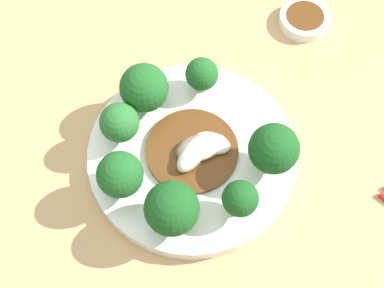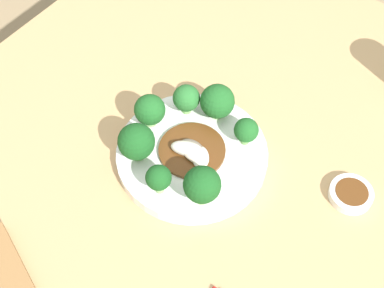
% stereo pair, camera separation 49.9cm
% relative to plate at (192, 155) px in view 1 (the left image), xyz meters
% --- Properties ---
extents(table, '(1.12, 0.87, 0.70)m').
position_rel_plate_xyz_m(table, '(0.01, -0.03, -0.36)').
color(table, tan).
rests_on(table, ground_plane).
extents(plate, '(0.25, 0.25, 0.02)m').
position_rel_plate_xyz_m(plate, '(0.00, 0.00, 0.00)').
color(plate, white).
rests_on(plate, table).
extents(broccoli_west, '(0.06, 0.06, 0.07)m').
position_rel_plate_xyz_m(broccoli_west, '(-0.09, -0.01, 0.05)').
color(broccoli_west, '#89B76B').
rests_on(broccoli_west, plate).
extents(broccoli_northwest, '(0.04, 0.04, 0.05)m').
position_rel_plate_xyz_m(broccoli_northwest, '(-0.07, 0.06, 0.04)').
color(broccoli_northwest, '#70A356').
rests_on(broccoli_northwest, plate).
extents(broccoli_southeast, '(0.06, 0.06, 0.07)m').
position_rel_plate_xyz_m(broccoli_southeast, '(0.06, -0.06, 0.05)').
color(broccoli_southeast, '#70A356').
rests_on(broccoli_southeast, plate).
extents(broccoli_south, '(0.05, 0.05, 0.06)m').
position_rel_plate_xyz_m(broccoli_south, '(-0.01, -0.09, 0.05)').
color(broccoli_south, '#89B76B').
rests_on(broccoli_south, plate).
extents(broccoli_southwest, '(0.05, 0.05, 0.06)m').
position_rel_plate_xyz_m(broccoli_southwest, '(-0.06, -0.06, 0.04)').
color(broccoli_southwest, '#7AAD5B').
rests_on(broccoli_southwest, plate).
extents(broccoli_east, '(0.04, 0.04, 0.06)m').
position_rel_plate_xyz_m(broccoli_east, '(0.09, 0.00, 0.04)').
color(broccoli_east, '#89B76B').
rests_on(broccoli_east, plate).
extents(broccoli_northeast, '(0.06, 0.06, 0.07)m').
position_rel_plate_xyz_m(broccoli_northeast, '(0.06, 0.06, 0.05)').
color(broccoli_northeast, '#89B76B').
rests_on(broccoli_northeast, plate).
extents(stirfry_center, '(0.11, 0.11, 0.02)m').
position_rel_plate_xyz_m(stirfry_center, '(0.00, 0.00, 0.02)').
color(stirfry_center, '#5B3314').
rests_on(stirfry_center, plate).
extents(sauce_dish, '(0.07, 0.07, 0.02)m').
position_rel_plate_xyz_m(sauce_dish, '(-0.09, 0.25, -0.00)').
color(sauce_dish, white).
rests_on(sauce_dish, table).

